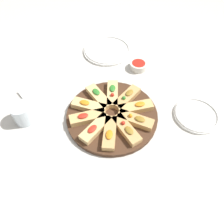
# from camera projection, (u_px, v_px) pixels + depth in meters

# --- Properties ---
(ground_plane) EXTENTS (3.00, 3.00, 0.00)m
(ground_plane) POSITION_uv_depth(u_px,v_px,m) (112.00, 117.00, 0.90)
(ground_plane) COLOR beige
(serving_board) EXTENTS (0.37, 0.37, 0.02)m
(serving_board) POSITION_uv_depth(u_px,v_px,m) (112.00, 115.00, 0.89)
(serving_board) COLOR #422819
(serving_board) RESTS_ON ground_plane
(focaccia_slice_0) EXTENTS (0.15, 0.10, 0.04)m
(focaccia_slice_0) POSITION_uv_depth(u_px,v_px,m) (112.00, 94.00, 0.93)
(focaccia_slice_0) COLOR #DBB775
(focaccia_slice_0) RESTS_ON serving_board
(focaccia_slice_1) EXTENTS (0.15, 0.07, 0.03)m
(focaccia_slice_1) POSITION_uv_depth(u_px,v_px,m) (99.00, 97.00, 0.92)
(focaccia_slice_1) COLOR #DBB775
(focaccia_slice_1) RESTS_ON serving_board
(focaccia_slice_2) EXTENTS (0.13, 0.14, 0.03)m
(focaccia_slice_2) POSITION_uv_depth(u_px,v_px,m) (89.00, 106.00, 0.89)
(focaccia_slice_2) COLOR #DBB775
(focaccia_slice_2) RESTS_ON serving_board
(focaccia_slice_3) EXTENTS (0.07, 0.15, 0.03)m
(focaccia_slice_3) POSITION_uv_depth(u_px,v_px,m) (88.00, 117.00, 0.85)
(focaccia_slice_3) COLOR tan
(focaccia_slice_3) RESTS_ON serving_board
(focaccia_slice_4) EXTENTS (0.11, 0.15, 0.03)m
(focaccia_slice_4) POSITION_uv_depth(u_px,v_px,m) (96.00, 128.00, 0.82)
(focaccia_slice_4) COLOR #DBB775
(focaccia_slice_4) RESTS_ON serving_board
(focaccia_slice_5) EXTENTS (0.15, 0.11, 0.03)m
(focaccia_slice_5) POSITION_uv_depth(u_px,v_px,m) (110.00, 133.00, 0.81)
(focaccia_slice_5) COLOR tan
(focaccia_slice_5) RESTS_ON serving_board
(focaccia_slice_6) EXTENTS (0.15, 0.07, 0.04)m
(focaccia_slice_6) POSITION_uv_depth(u_px,v_px,m) (126.00, 129.00, 0.82)
(focaccia_slice_6) COLOR tan
(focaccia_slice_6) RESTS_ON serving_board
(focaccia_slice_7) EXTENTS (0.14, 0.13, 0.04)m
(focaccia_slice_7) POSITION_uv_depth(u_px,v_px,m) (135.00, 120.00, 0.85)
(focaccia_slice_7) COLOR tan
(focaccia_slice_7) RESTS_ON serving_board
(focaccia_slice_8) EXTENTS (0.07, 0.15, 0.03)m
(focaccia_slice_8) POSITION_uv_depth(u_px,v_px,m) (136.00, 107.00, 0.88)
(focaccia_slice_8) COLOR tan
(focaccia_slice_8) RESTS_ON serving_board
(focaccia_slice_9) EXTENTS (0.10, 0.15, 0.04)m
(focaccia_slice_9) POSITION_uv_depth(u_px,v_px,m) (127.00, 97.00, 0.92)
(focaccia_slice_9) COLOR tan
(focaccia_slice_9) RESTS_ON serving_board
(plate_left) EXTENTS (0.25, 0.25, 0.02)m
(plate_left) POSITION_uv_depth(u_px,v_px,m) (107.00, 50.00, 1.16)
(plate_left) COLOR white
(plate_left) RESTS_ON ground_plane
(plate_right) EXTENTS (0.18, 0.18, 0.02)m
(plate_right) POSITION_uv_depth(u_px,v_px,m) (196.00, 115.00, 0.89)
(plate_right) COLOR white
(plate_right) RESTS_ON ground_plane
(water_glass) EXTENTS (0.08, 0.08, 0.09)m
(water_glass) POSITION_uv_depth(u_px,v_px,m) (22.00, 114.00, 0.85)
(water_glass) COLOR silver
(water_glass) RESTS_ON ground_plane
(napkin_stack) EXTENTS (0.14, 0.13, 0.01)m
(napkin_stack) POSITION_uv_depth(u_px,v_px,m) (34.00, 94.00, 0.96)
(napkin_stack) COLOR white
(napkin_stack) RESTS_ON ground_plane
(dipping_bowl) EXTENTS (0.08, 0.08, 0.03)m
(dipping_bowl) POSITION_uv_depth(u_px,v_px,m) (138.00, 66.00, 1.07)
(dipping_bowl) COLOR silver
(dipping_bowl) RESTS_ON ground_plane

